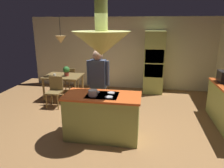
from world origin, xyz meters
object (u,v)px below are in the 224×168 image
object	(u,v)px
dining_table	(63,79)
chair_facing_island	(55,89)
kitchen_island	(103,116)
cup_on_table	(55,75)
person_at_island	(98,82)
chair_by_back_wall	(71,78)
potted_plant_on_table	(66,71)
cooking_pot_on_cooktop	(93,93)
oven_tower	(154,63)

from	to	relation	value
dining_table	chair_facing_island	xyz separation A→B (m)	(0.00, -0.64, -0.16)
kitchen_island	cup_on_table	world-z (taller)	kitchen_island
person_at_island	chair_facing_island	distance (m)	1.75
chair_by_back_wall	potted_plant_on_table	size ratio (longest dim) A/B	2.90
person_at_island	chair_facing_island	world-z (taller)	person_at_island
kitchen_island	chair_facing_island	world-z (taller)	kitchen_island
kitchen_island	potted_plant_on_table	bearing A→B (deg)	127.28
dining_table	chair_facing_island	bearing A→B (deg)	-90.00
chair_facing_island	cooking_pot_on_cooktop	size ratio (longest dim) A/B	4.83
chair_by_back_wall	potted_plant_on_table	distance (m)	0.82
chair_by_back_wall	cooking_pot_on_cooktop	world-z (taller)	cooking_pot_on_cooktop
person_at_island	dining_table	bearing A→B (deg)	135.33
kitchen_island	dining_table	world-z (taller)	kitchen_island
oven_tower	person_at_island	world-z (taller)	oven_tower
person_at_island	cooking_pot_on_cooktop	size ratio (longest dim) A/B	9.76
dining_table	chair_facing_island	distance (m)	0.66
oven_tower	potted_plant_on_table	distance (m)	2.92
kitchen_island	cooking_pot_on_cooktop	bearing A→B (deg)	-140.91
chair_by_back_wall	cup_on_table	xyz separation A→B (m)	(-0.19, -0.85, 0.30)
potted_plant_on_table	person_at_island	bearing A→B (deg)	-46.56
kitchen_island	person_at_island	world-z (taller)	person_at_island
oven_tower	chair_by_back_wall	bearing A→B (deg)	-169.86
kitchen_island	potted_plant_on_table	xyz separation A→B (m)	(-1.57, 2.06, 0.45)
chair_by_back_wall	cooking_pot_on_cooktop	distance (m)	3.30
person_at_island	potted_plant_on_table	size ratio (longest dim) A/B	5.86
kitchen_island	oven_tower	world-z (taller)	oven_tower
chair_facing_island	cup_on_table	world-z (taller)	chair_facing_island
chair_facing_island	potted_plant_on_table	size ratio (longest dim) A/B	2.90
person_at_island	potted_plant_on_table	distance (m)	1.94
chair_facing_island	chair_by_back_wall	world-z (taller)	same
dining_table	cup_on_table	world-z (taller)	cup_on_table
chair_facing_island	potted_plant_on_table	bearing A→B (deg)	77.52
kitchen_island	chair_facing_island	size ratio (longest dim) A/B	1.79
person_at_island	cup_on_table	bearing A→B (deg)	143.15
oven_tower	cup_on_table	xyz separation A→B (m)	(-2.99, -1.35, -0.24)
person_at_island	cup_on_table	size ratio (longest dim) A/B	19.53
chair_facing_island	cup_on_table	bearing A→B (deg)	113.39
kitchen_island	dining_table	bearing A→B (deg)	128.99
dining_table	chair_by_back_wall	world-z (taller)	chair_by_back_wall
oven_tower	dining_table	world-z (taller)	oven_tower
chair_by_back_wall	potted_plant_on_table	bearing A→B (deg)	101.00
chair_by_back_wall	kitchen_island	bearing A→B (deg)	121.80
dining_table	oven_tower	bearing A→B (deg)	22.21
person_at_island	chair_facing_island	xyz separation A→B (m)	(-1.47, 0.81, -0.51)
chair_by_back_wall	cup_on_table	world-z (taller)	chair_by_back_wall
potted_plant_on_table	cooking_pot_on_cooktop	distance (m)	2.60
chair_by_back_wall	cup_on_table	size ratio (longest dim) A/B	9.67
cup_on_table	cooking_pot_on_cooktop	size ratio (longest dim) A/B	0.50
dining_table	chair_by_back_wall	bearing A→B (deg)	90.00
oven_tower	dining_table	bearing A→B (deg)	-157.79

